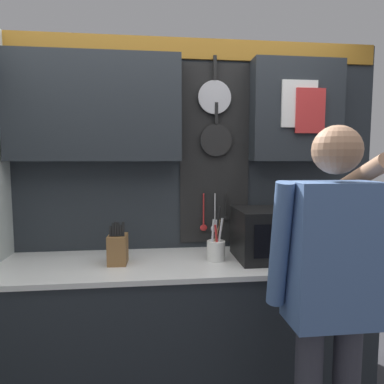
{
  "coord_description": "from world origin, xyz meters",
  "views": [
    {
      "loc": [
        -0.19,
        -2.07,
        1.55
      ],
      "look_at": [
        0.07,
        0.21,
        1.33
      ],
      "focal_mm": 32.0,
      "sensor_mm": 36.0,
      "label": 1
    }
  ],
  "objects_px": {
    "microwave": "(273,234)",
    "knife_block": "(118,248)",
    "utensil_crock": "(216,248)",
    "person": "(330,282)"
  },
  "relations": [
    {
      "from": "microwave",
      "to": "utensil_crock",
      "type": "bearing_deg",
      "value": 179.93
    },
    {
      "from": "knife_block",
      "to": "person",
      "type": "distance_m",
      "value": 1.19
    },
    {
      "from": "microwave",
      "to": "knife_block",
      "type": "distance_m",
      "value": 0.97
    },
    {
      "from": "knife_block",
      "to": "utensil_crock",
      "type": "bearing_deg",
      "value": 0.02
    },
    {
      "from": "microwave",
      "to": "knife_block",
      "type": "bearing_deg",
      "value": 179.99
    },
    {
      "from": "microwave",
      "to": "utensil_crock",
      "type": "height_order",
      "value": "utensil_crock"
    },
    {
      "from": "microwave",
      "to": "knife_block",
      "type": "height_order",
      "value": "microwave"
    },
    {
      "from": "microwave",
      "to": "utensil_crock",
      "type": "relative_size",
      "value": 1.38
    },
    {
      "from": "knife_block",
      "to": "utensil_crock",
      "type": "xyz_separation_m",
      "value": [
        0.6,
        0.0,
        -0.02
      ]
    },
    {
      "from": "microwave",
      "to": "person",
      "type": "bearing_deg",
      "value": -88.36
    }
  ]
}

